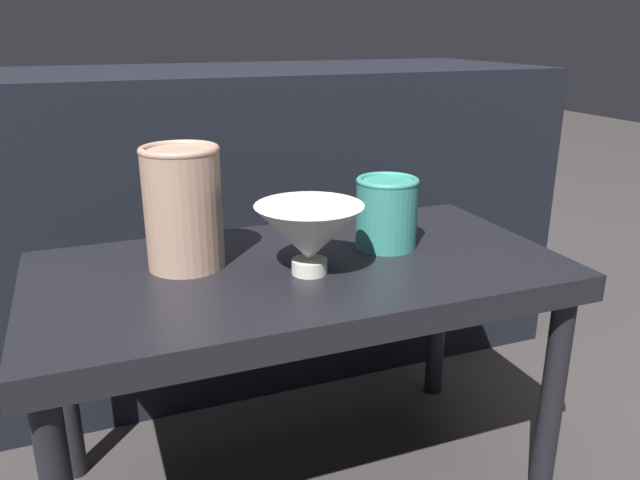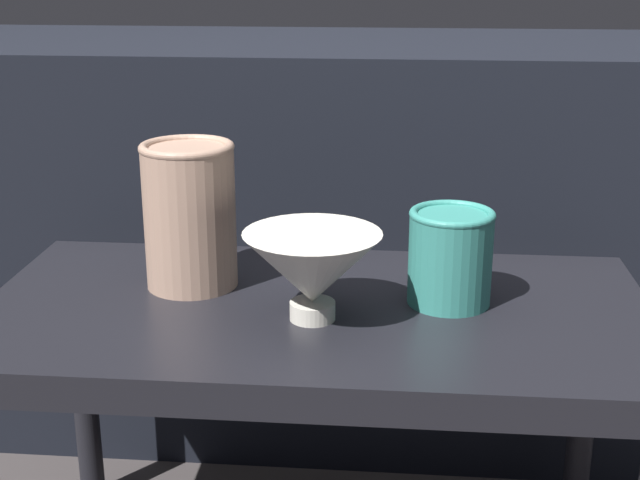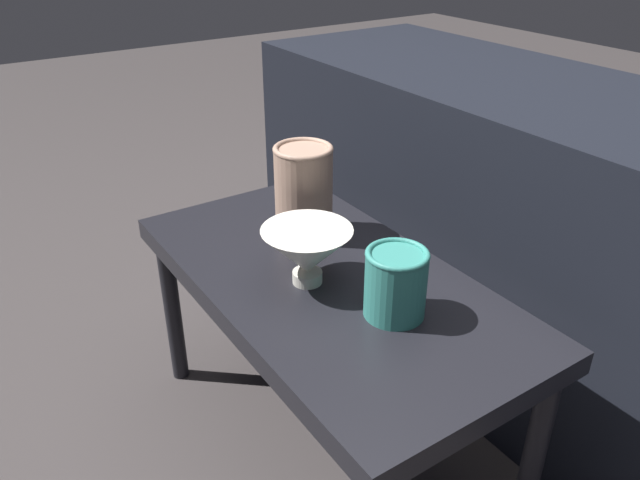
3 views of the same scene
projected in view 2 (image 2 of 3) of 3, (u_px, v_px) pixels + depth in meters
name	position (u px, v px, depth m)	size (l,w,h in m)	color
table	(316.00, 341.00, 1.06)	(0.79, 0.41, 0.40)	black
couch_backdrop	(345.00, 230.00, 1.57)	(1.44, 0.50, 0.65)	black
bowl	(314.00, 269.00, 0.99)	(0.15, 0.15, 0.10)	silver
vase_textured_left	(190.00, 213.00, 1.08)	(0.11, 0.11, 0.18)	tan
vase_colorful_right	(450.00, 255.00, 1.03)	(0.10, 0.10, 0.11)	teal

